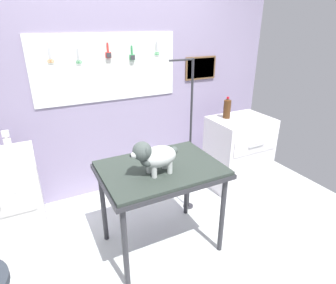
% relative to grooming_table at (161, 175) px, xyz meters
% --- Properties ---
extents(ground, '(4.40, 4.00, 0.04)m').
position_rel_grooming_table_xyz_m(ground, '(0.02, -0.10, -0.75)').
color(ground, silver).
extents(rear_wall_panel, '(4.00, 0.11, 2.30)m').
position_rel_grooming_table_xyz_m(rear_wall_panel, '(0.02, 1.18, 0.43)').
color(rear_wall_panel, '#9185A7').
rests_on(rear_wall_panel, ground).
extents(grooming_table, '(0.99, 0.72, 0.81)m').
position_rel_grooming_table_xyz_m(grooming_table, '(0.00, 0.00, 0.00)').
color(grooming_table, '#2D2D33').
rests_on(grooming_table, ground).
extents(grooming_arm, '(0.29, 0.11, 1.59)m').
position_rel_grooming_table_xyz_m(grooming_arm, '(0.50, 0.38, 0.01)').
color(grooming_arm, '#2D2D33').
rests_on(grooming_arm, ground).
extents(dog, '(0.40, 0.19, 0.29)m').
position_rel_grooming_table_xyz_m(dog, '(-0.10, -0.09, 0.23)').
color(dog, silver).
rests_on(dog, grooming_table).
extents(cabinet_right, '(0.68, 0.54, 0.87)m').
position_rel_grooming_table_xyz_m(cabinet_right, '(1.28, 0.52, -0.29)').
color(cabinet_right, silver).
rests_on(cabinet_right, ground).
extents(spray_bottle_tall, '(0.06, 0.06, 0.20)m').
position_rel_grooming_table_xyz_m(spray_bottle_tall, '(-1.07, 0.53, 0.28)').
color(spray_bottle_tall, white).
rests_on(spray_bottle_tall, counter_left).
extents(soda_bottle, '(0.08, 0.08, 0.25)m').
position_rel_grooming_table_xyz_m(soda_bottle, '(1.14, 0.62, 0.25)').
color(soda_bottle, '#492A13').
rests_on(soda_bottle, cabinet_right).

